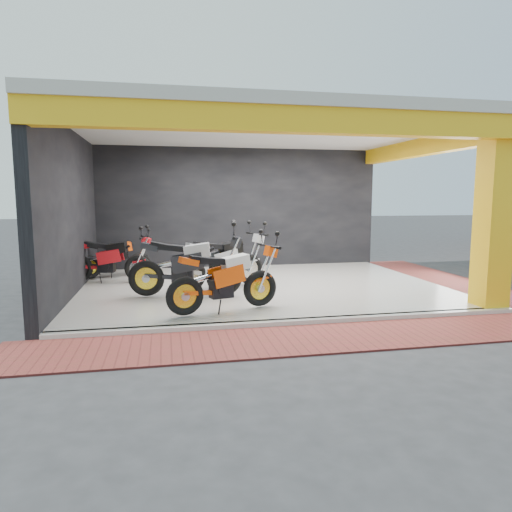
% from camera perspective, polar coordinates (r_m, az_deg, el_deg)
% --- Properties ---
extents(ground, '(80.00, 80.00, 0.00)m').
position_cam_1_polar(ground, '(8.62, 3.51, -6.78)').
color(ground, '#2D2D30').
rests_on(ground, ground).
extents(showroom_floor, '(8.00, 6.00, 0.10)m').
position_cam_1_polar(showroom_floor, '(10.51, 0.71, -3.91)').
color(showroom_floor, white).
rests_on(showroom_floor, ground).
extents(showroom_ceiling, '(8.40, 6.40, 0.20)m').
position_cam_1_polar(showroom_ceiling, '(10.41, 0.74, 15.63)').
color(showroom_ceiling, beige).
rests_on(showroom_ceiling, corner_column).
extents(back_wall, '(8.20, 0.20, 3.50)m').
position_cam_1_polar(back_wall, '(13.36, -2.08, 5.84)').
color(back_wall, black).
rests_on(back_wall, ground).
extents(left_wall, '(0.20, 6.20, 3.50)m').
position_cam_1_polar(left_wall, '(10.27, -22.35, 4.84)').
color(left_wall, black).
rests_on(left_wall, ground).
extents(corner_column, '(0.50, 0.50, 3.50)m').
position_cam_1_polar(corner_column, '(9.42, 27.58, 4.38)').
color(corner_column, yellow).
rests_on(corner_column, ground).
extents(header_beam_front, '(8.40, 0.30, 0.40)m').
position_cam_1_polar(header_beam_front, '(7.49, 5.77, 16.51)').
color(header_beam_front, yellow).
rests_on(header_beam_front, corner_column).
extents(header_beam_right, '(0.30, 6.40, 0.40)m').
position_cam_1_polar(header_beam_right, '(11.87, 20.47, 12.69)').
color(header_beam_right, yellow).
rests_on(header_beam_right, corner_column).
extents(floor_kerb, '(8.00, 0.20, 0.10)m').
position_cam_1_polar(floor_kerb, '(7.66, 5.50, -8.23)').
color(floor_kerb, white).
rests_on(floor_kerb, ground).
extents(paver_front, '(9.00, 1.40, 0.03)m').
position_cam_1_polar(paver_front, '(6.96, 7.38, -10.17)').
color(paver_front, maroon).
rests_on(paver_front, ground).
extents(paver_right, '(1.40, 7.00, 0.03)m').
position_cam_1_polar(paver_right, '(12.42, 22.93, -2.90)').
color(paver_right, maroon).
rests_on(paver_right, ground).
extents(moto_hero, '(2.35, 1.40, 1.35)m').
position_cam_1_polar(moto_hero, '(8.27, 0.51, -1.88)').
color(moto_hero, '#FF510A').
rests_on(moto_hero, showroom_floor).
extents(moto_row_a, '(2.52, 1.24, 1.47)m').
position_cam_1_polar(moto_row_a, '(9.20, -4.01, -0.57)').
color(moto_row_a, black).
rests_on(moto_row_a, showroom_floor).
extents(moto_row_b, '(2.45, 1.67, 1.41)m').
position_cam_1_polar(moto_row_b, '(10.38, -0.76, 0.16)').
color(moto_row_b, '#A1A3A9').
rests_on(moto_row_b, showroom_floor).
extents(moto_row_c, '(2.07, 1.34, 1.18)m').
position_cam_1_polar(moto_row_c, '(12.10, -14.33, 0.44)').
color(moto_row_c, black).
rests_on(moto_row_c, showroom_floor).
extents(moto_row_d, '(2.23, 1.19, 1.29)m').
position_cam_1_polar(moto_row_d, '(11.05, -14.61, 0.07)').
color(moto_row_d, red).
rests_on(moto_row_d, showroom_floor).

